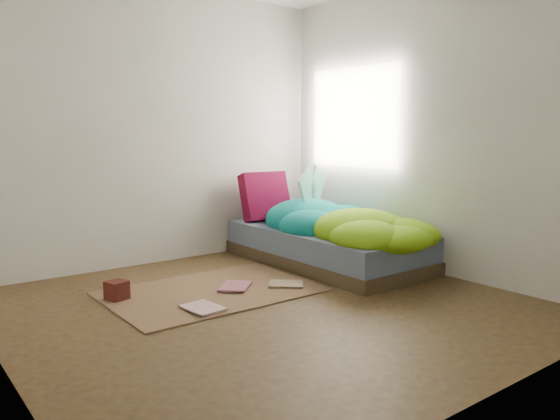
{
  "coord_description": "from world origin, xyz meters",
  "views": [
    {
      "loc": [
        -2.25,
        -3.09,
        1.25
      ],
      "look_at": [
        0.68,
        0.75,
        0.56
      ],
      "focal_mm": 35.0,
      "sensor_mm": 36.0,
      "label": 1
    }
  ],
  "objects_px": {
    "pillow_magenta": "(265,197)",
    "floor_book_b": "(222,286)",
    "open_book": "(313,175)",
    "wooden_box": "(117,290)",
    "bed": "(326,246)",
    "floor_book_a": "(190,312)"
  },
  "relations": [
    {
      "from": "pillow_magenta",
      "to": "floor_book_b",
      "type": "height_order",
      "value": "pillow_magenta"
    },
    {
      "from": "open_book",
      "to": "floor_book_b",
      "type": "xyz_separation_m",
      "value": [
        -1.33,
        -0.44,
        -0.8
      ]
    },
    {
      "from": "open_book",
      "to": "wooden_box",
      "type": "xyz_separation_m",
      "value": [
        -2.12,
        -0.21,
        -0.75
      ]
    },
    {
      "from": "bed",
      "to": "floor_book_a",
      "type": "height_order",
      "value": "bed"
    },
    {
      "from": "pillow_magenta",
      "to": "wooden_box",
      "type": "distance_m",
      "value": 2.05
    },
    {
      "from": "bed",
      "to": "floor_book_a",
      "type": "xyz_separation_m",
      "value": [
        -1.76,
        -0.55,
        -0.15
      ]
    },
    {
      "from": "open_book",
      "to": "wooden_box",
      "type": "height_order",
      "value": "open_book"
    },
    {
      "from": "bed",
      "to": "open_book",
      "type": "height_order",
      "value": "open_book"
    },
    {
      "from": "open_book",
      "to": "floor_book_b",
      "type": "height_order",
      "value": "open_book"
    },
    {
      "from": "pillow_magenta",
      "to": "bed",
      "type": "bearing_deg",
      "value": -70.58
    },
    {
      "from": "floor_book_a",
      "to": "floor_book_b",
      "type": "relative_size",
      "value": 1.02
    },
    {
      "from": "pillow_magenta",
      "to": "wooden_box",
      "type": "height_order",
      "value": "pillow_magenta"
    },
    {
      "from": "bed",
      "to": "wooden_box",
      "type": "relative_size",
      "value": 14.43
    },
    {
      "from": "floor_book_a",
      "to": "bed",
      "type": "bearing_deg",
      "value": 11.0
    },
    {
      "from": "wooden_box",
      "to": "floor_book_a",
      "type": "relative_size",
      "value": 0.47
    },
    {
      "from": "bed",
      "to": "pillow_magenta",
      "type": "height_order",
      "value": "pillow_magenta"
    },
    {
      "from": "pillow_magenta",
      "to": "wooden_box",
      "type": "bearing_deg",
      "value": -153.51
    },
    {
      "from": "bed",
      "to": "wooden_box",
      "type": "xyz_separation_m",
      "value": [
        -2.04,
        0.07,
        -0.09
      ]
    },
    {
      "from": "bed",
      "to": "pillow_magenta",
      "type": "xyz_separation_m",
      "value": [
        -0.18,
        0.76,
        0.42
      ]
    },
    {
      "from": "open_book",
      "to": "pillow_magenta",
      "type": "bearing_deg",
      "value": 93.41
    },
    {
      "from": "wooden_box",
      "to": "pillow_magenta",
      "type": "bearing_deg",
      "value": 20.16
    },
    {
      "from": "bed",
      "to": "wooden_box",
      "type": "height_order",
      "value": "bed"
    }
  ]
}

